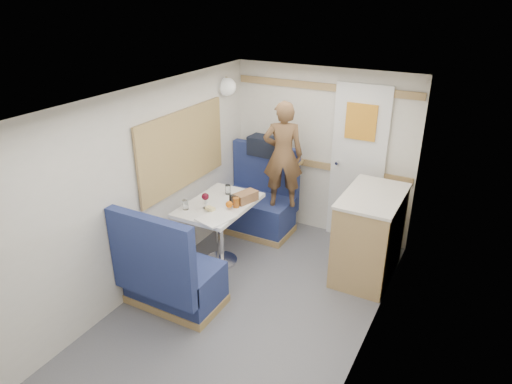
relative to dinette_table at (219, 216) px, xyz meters
The scene contains 28 objects.
floor 1.32m from the dinette_table, 56.98° to the right, with size 4.50×4.50×0.00m, color #515156.
ceiling 1.87m from the dinette_table, 56.98° to the right, with size 4.50×4.50×0.00m, color silver.
wall_back 1.47m from the dinette_table, 62.53° to the left, with size 2.20×0.02×2.00m, color silver.
wall_left 1.18m from the dinette_table, 114.23° to the right, with size 0.02×4.50×2.00m, color silver.
wall_right 2.06m from the dinette_table, 29.74° to the right, with size 0.02×4.50×2.00m, color silver.
oak_trim_low 1.42m from the dinette_table, 62.15° to the left, with size 2.15×0.02×0.08m, color olive.
oak_trim_high 1.85m from the dinette_table, 62.15° to the left, with size 2.15×0.02×0.08m, color olive.
side_window 0.81m from the dinette_table, behind, with size 0.04×1.30×0.72m, color gray.
rear_door 1.69m from the dinette_table, 47.92° to the left, with size 0.62×0.12×1.86m.
dinette_table is the anchor object (origin of this frame).
bench_far 0.90m from the dinette_table, 90.00° to the left, with size 0.90×0.59×1.05m.
bench_near 0.90m from the dinette_table, 90.00° to the right, with size 0.90×0.59×1.05m.
ledge 1.16m from the dinette_table, 90.00° to the left, with size 0.90×0.14×0.04m, color olive.
dome_light 1.51m from the dinette_table, 114.65° to the left, with size 0.20×0.20×0.20m, color white.
galley_counter 1.57m from the dinette_table, 20.54° to the left, with size 0.57×0.92×0.92m.
person 1.01m from the dinette_table, 65.85° to the left, with size 0.45×0.30×1.23m, color brown.
duffel_bag 1.21m from the dinette_table, 89.83° to the left, with size 0.48×0.23×0.23m, color black.
tray 0.38m from the dinette_table, 61.18° to the right, with size 0.27×0.35×0.02m, color white.
orange_fruit 0.27m from the dinette_table, 21.74° to the right, with size 0.07×0.07×0.07m, color orange.
cheese_block 0.28m from the dinette_table, 82.31° to the right, with size 0.09×0.06×0.03m, color #D6CF7B.
wine_glass 0.32m from the dinette_table, 110.53° to the right, with size 0.08×0.08×0.17m.
tumbler_left 0.41m from the dinette_table, 128.97° to the right, with size 0.06×0.06×0.10m, color white.
tumbler_mid 0.33m from the dinette_table, 99.74° to the left, with size 0.06×0.06×0.10m, color white.
tumbler_right 0.26m from the dinette_table, 23.79° to the left, with size 0.06×0.06×0.10m, color white.
beer_glass 0.29m from the dinette_table, ahead, with size 0.07×0.07×0.10m, color #944D15.
pepper_grinder 0.24m from the dinette_table, 27.03° to the left, with size 0.04×0.04×0.10m, color black.
salt_grinder 0.24m from the dinette_table, 149.06° to the right, with size 0.04×0.04×0.09m, color silver.
bread_loaf 0.35m from the dinette_table, 38.04° to the left, with size 0.14×0.25×0.10m, color brown.
Camera 1 is at (1.73, -2.61, 2.80)m, focal length 32.00 mm.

